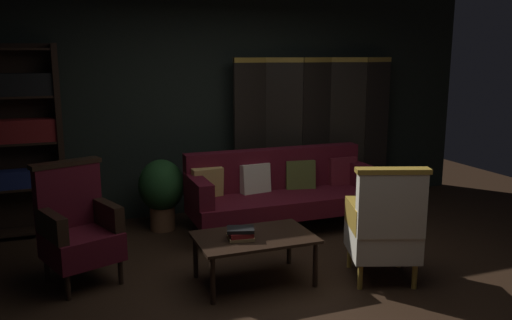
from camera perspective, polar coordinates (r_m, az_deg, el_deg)
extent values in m
plane|color=black|center=(4.58, 3.64, -13.62)|extent=(10.00, 10.00, 0.00)
cube|color=black|center=(6.48, -5.19, 6.62)|extent=(7.20, 0.10, 2.80)
cube|color=black|center=(6.44, -0.63, 2.60)|extent=(0.45, 0.13, 1.90)
cube|color=#B78E33|center=(6.37, -0.65, 10.81)|extent=(0.46, 0.14, 0.06)
cube|color=black|center=(6.58, 3.05, 2.77)|extent=(0.44, 0.19, 1.90)
cube|color=#B78E33|center=(6.50, 3.14, 10.81)|extent=(0.44, 0.19, 0.06)
cube|color=black|center=(6.75, 6.54, 2.93)|extent=(0.45, 0.15, 1.90)
cube|color=#B78E33|center=(6.67, 6.72, 10.76)|extent=(0.45, 0.15, 0.06)
cube|color=black|center=(6.94, 9.85, 3.07)|extent=(0.44, 0.19, 1.90)
cube|color=#B78E33|center=(6.87, 10.12, 10.68)|extent=(0.44, 0.20, 0.06)
cube|color=black|center=(7.16, 12.90, 3.20)|extent=(0.45, 0.17, 1.90)
cube|color=#B78E33|center=(7.09, 13.24, 10.58)|extent=(0.45, 0.18, 0.06)
cube|color=black|center=(6.03, -20.47, 1.98)|extent=(0.06, 0.32, 2.05)
cube|color=black|center=(6.19, -24.36, 1.92)|extent=(0.90, 0.02, 2.05)
cube|color=black|center=(6.26, -23.71, -7.04)|extent=(0.86, 0.30, 0.02)
cube|color=black|center=(6.13, -24.07, -2.75)|extent=(0.86, 0.30, 0.02)
cube|color=navy|center=(6.09, -24.16, -1.86)|extent=(0.78, 0.22, 0.18)
cube|color=black|center=(6.04, -24.45, 1.70)|extent=(0.86, 0.30, 0.02)
cube|color=maroon|center=(6.00, -24.56, 2.89)|extent=(0.78, 0.22, 0.24)
cube|color=black|center=(5.99, -24.83, 6.25)|extent=(0.86, 0.30, 0.02)
cube|color=black|center=(5.96, -24.94, 7.44)|extent=(0.78, 0.22, 0.23)
cube|color=black|center=(5.97, -25.22, 10.86)|extent=(0.86, 0.30, 0.02)
cylinder|color=black|center=(5.33, -5.04, -8.69)|extent=(0.07, 0.07, 0.22)
cylinder|color=black|center=(6.09, 12.55, -6.33)|extent=(0.07, 0.07, 0.22)
cylinder|color=black|center=(5.88, -6.63, -6.77)|extent=(0.07, 0.07, 0.22)
cylinder|color=black|center=(6.57, 9.69, -4.89)|extent=(0.07, 0.07, 0.22)
cube|color=#4C0F19|center=(5.84, 3.15, -4.68)|extent=(2.10, 0.76, 0.20)
cube|color=#4C0F19|center=(6.03, 2.00, -0.91)|extent=(2.10, 0.18, 0.46)
cube|color=#4C0F19|center=(5.47, -6.27, -3.36)|extent=(0.16, 0.68, 0.26)
cube|color=#4C0F19|center=(6.23, 11.46, -1.68)|extent=(0.16, 0.68, 0.26)
cube|color=tan|center=(5.69, -5.32, -2.55)|extent=(0.35, 0.18, 0.35)
cube|color=beige|center=(5.85, -0.09, -2.10)|extent=(0.36, 0.19, 0.35)
cube|color=#4C5123|center=(6.06, 4.81, -1.66)|extent=(0.36, 0.21, 0.35)
cube|color=maroon|center=(6.32, 9.35, -1.24)|extent=(0.34, 0.14, 0.35)
cylinder|color=black|center=(4.23, -4.73, -12.94)|extent=(0.04, 0.04, 0.39)
cylinder|color=black|center=(4.53, 6.48, -11.24)|extent=(0.04, 0.04, 0.39)
cylinder|color=black|center=(4.71, -6.58, -10.36)|extent=(0.04, 0.04, 0.39)
cylinder|color=black|center=(4.99, 3.62, -9.04)|extent=(0.04, 0.04, 0.39)
cube|color=black|center=(4.52, -0.19, -8.39)|extent=(1.00, 0.64, 0.03)
cylinder|color=#B78E33|center=(5.11, 15.28, -9.99)|extent=(0.04, 0.04, 0.22)
cylinder|color=#B78E33|center=(5.00, 10.13, -10.23)|extent=(0.04, 0.04, 0.22)
cylinder|color=#B78E33|center=(4.70, 16.86, -12.00)|extent=(0.04, 0.04, 0.22)
cylinder|color=#B78E33|center=(4.58, 11.25, -12.33)|extent=(0.04, 0.04, 0.22)
cube|color=beige|center=(4.76, 13.51, -8.54)|extent=(0.72, 0.72, 0.24)
cube|color=beige|center=(4.43, 14.49, -4.79)|extent=(0.57, 0.30, 0.54)
cube|color=#B78E33|center=(4.36, 14.67, -1.13)|extent=(0.61, 0.32, 0.04)
cube|color=#B78E33|center=(4.75, 16.46, -5.80)|extent=(0.25, 0.50, 0.22)
cube|color=#B78E33|center=(4.63, 10.75, -5.98)|extent=(0.25, 0.50, 0.22)
cylinder|color=black|center=(4.57, -19.78, -12.89)|extent=(0.04, 0.04, 0.22)
cylinder|color=black|center=(4.73, -14.50, -11.69)|extent=(0.04, 0.04, 0.22)
cylinder|color=black|center=(4.97, -21.78, -11.03)|extent=(0.04, 0.04, 0.22)
cylinder|color=black|center=(5.12, -16.87, -10.01)|extent=(0.04, 0.04, 0.22)
cube|color=#4C0F19|center=(4.76, -18.41, -8.82)|extent=(0.72, 0.72, 0.24)
cube|color=#4C0F19|center=(4.85, -19.76, -3.70)|extent=(0.57, 0.31, 0.54)
cube|color=black|center=(4.79, -20.00, -0.34)|extent=(0.61, 0.33, 0.04)
cube|color=black|center=(4.61, -21.35, -6.67)|extent=(0.26, 0.50, 0.22)
cube|color=black|center=(4.78, -15.93, -5.68)|extent=(0.26, 0.50, 0.22)
cylinder|color=brown|center=(6.02, -10.12, -6.14)|extent=(0.28, 0.28, 0.28)
ellipsoid|color=#193D19|center=(5.92, -10.25, -2.74)|extent=(0.51, 0.51, 0.58)
cube|color=#9E7A47|center=(4.44, -1.69, -8.41)|extent=(0.24, 0.22, 0.03)
cube|color=maroon|center=(4.43, -1.70, -8.01)|extent=(0.21, 0.19, 0.04)
cube|color=black|center=(4.42, -1.70, -7.58)|extent=(0.26, 0.22, 0.03)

